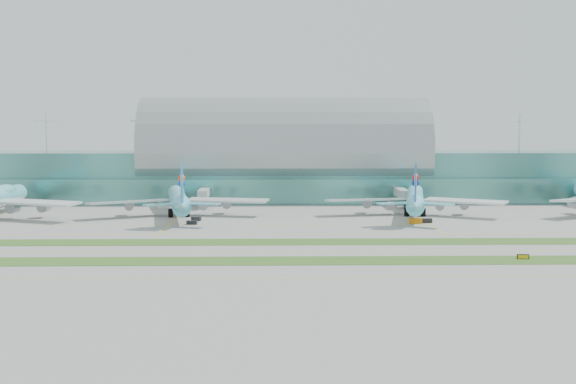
{
  "coord_description": "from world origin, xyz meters",
  "views": [
    {
      "loc": [
        -5.46,
        -209.04,
        30.73
      ],
      "look_at": [
        0.0,
        55.0,
        9.0
      ],
      "focal_mm": 50.0,
      "sensor_mm": 36.0,
      "label": 1
    }
  ],
  "objects_px": {
    "airliner_b": "(178,198)",
    "airliner_c": "(415,198)",
    "terminal": "(284,165)",
    "taxiway_sign_east": "(523,257)"
  },
  "relations": [
    {
      "from": "terminal",
      "to": "airliner_b",
      "type": "bearing_deg",
      "value": -120.57
    },
    {
      "from": "terminal",
      "to": "taxiway_sign_east",
      "type": "xyz_separation_m",
      "value": [
        52.75,
        -155.54,
        -13.64
      ]
    },
    {
      "from": "terminal",
      "to": "airliner_b",
      "type": "distance_m",
      "value": 74.08
    },
    {
      "from": "airliner_b",
      "to": "airliner_c",
      "type": "xyz_separation_m",
      "value": [
        81.69,
        0.34,
        0.01
      ]
    },
    {
      "from": "terminal",
      "to": "airliner_c",
      "type": "relative_size",
      "value": 4.85
    },
    {
      "from": "airliner_b",
      "to": "taxiway_sign_east",
      "type": "xyz_separation_m",
      "value": [
        90.19,
        -92.16,
        -5.38
      ]
    },
    {
      "from": "airliner_b",
      "to": "airliner_c",
      "type": "height_order",
      "value": "airliner_c"
    },
    {
      "from": "airliner_c",
      "to": "taxiway_sign_east",
      "type": "bearing_deg",
      "value": -74.56
    },
    {
      "from": "airliner_b",
      "to": "taxiway_sign_east",
      "type": "distance_m",
      "value": 129.06
    },
    {
      "from": "airliner_c",
      "to": "terminal",
      "type": "bearing_deg",
      "value": 135.25
    }
  ]
}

